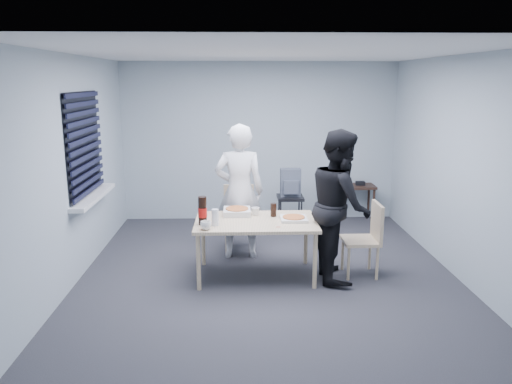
{
  "coord_description": "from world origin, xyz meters",
  "views": [
    {
      "loc": [
        -0.35,
        -5.73,
        2.31
      ],
      "look_at": [
        -0.14,
        0.1,
        1.0
      ],
      "focal_mm": 35.0,
      "sensor_mm": 36.0,
      "label": 1
    }
  ],
  "objects_px": {
    "side_table": "(347,190)",
    "soda_bottle": "(203,211)",
    "chair_right": "(368,234)",
    "person_black": "(340,205)",
    "chair_far": "(239,213)",
    "person_white": "(239,192)",
    "stool": "(290,203)",
    "mug_b": "(255,211)",
    "dining_table": "(256,225)",
    "backpack": "(291,183)",
    "mug_a": "(206,225)"
  },
  "relations": [
    {
      "from": "chair_right",
      "to": "mug_a",
      "type": "xyz_separation_m",
      "value": [
        -1.9,
        -0.35,
        0.23
      ]
    },
    {
      "from": "chair_right",
      "to": "chair_far",
      "type": "bearing_deg",
      "value": 146.11
    },
    {
      "from": "stool",
      "to": "chair_far",
      "type": "bearing_deg",
      "value": -134.78
    },
    {
      "from": "stool",
      "to": "mug_b",
      "type": "height_order",
      "value": "mug_b"
    },
    {
      "from": "dining_table",
      "to": "chair_right",
      "type": "relative_size",
      "value": 1.6
    },
    {
      "from": "dining_table",
      "to": "chair_far",
      "type": "xyz_separation_m",
      "value": [
        -0.2,
        1.03,
        -0.12
      ]
    },
    {
      "from": "chair_right",
      "to": "person_white",
      "type": "bearing_deg",
      "value": 155.16
    },
    {
      "from": "chair_far",
      "to": "soda_bottle",
      "type": "xyz_separation_m",
      "value": [
        -0.41,
        -1.17,
        0.34
      ]
    },
    {
      "from": "dining_table",
      "to": "stool",
      "type": "relative_size",
      "value": 2.57
    },
    {
      "from": "person_white",
      "to": "mug_b",
      "type": "relative_size",
      "value": 17.7
    },
    {
      "from": "chair_right",
      "to": "soda_bottle",
      "type": "height_order",
      "value": "soda_bottle"
    },
    {
      "from": "dining_table",
      "to": "chair_right",
      "type": "bearing_deg",
      "value": -0.2
    },
    {
      "from": "person_white",
      "to": "mug_b",
      "type": "bearing_deg",
      "value": 113.12
    },
    {
      "from": "backpack",
      "to": "mug_b",
      "type": "height_order",
      "value": "backpack"
    },
    {
      "from": "chair_far",
      "to": "mug_a",
      "type": "relative_size",
      "value": 7.24
    },
    {
      "from": "person_black",
      "to": "dining_table",
      "type": "bearing_deg",
      "value": 86.69
    },
    {
      "from": "mug_b",
      "to": "side_table",
      "type": "bearing_deg",
      "value": 52.98
    },
    {
      "from": "mug_a",
      "to": "mug_b",
      "type": "relative_size",
      "value": 1.23
    },
    {
      "from": "chair_far",
      "to": "stool",
      "type": "height_order",
      "value": "chair_far"
    },
    {
      "from": "soda_bottle",
      "to": "stool",
      "type": "bearing_deg",
      "value": 58.45
    },
    {
      "from": "chair_far",
      "to": "person_white",
      "type": "relative_size",
      "value": 0.5
    },
    {
      "from": "dining_table",
      "to": "backpack",
      "type": "bearing_deg",
      "value": 71.82
    },
    {
      "from": "mug_b",
      "to": "soda_bottle",
      "type": "height_order",
      "value": "soda_bottle"
    },
    {
      "from": "chair_far",
      "to": "side_table",
      "type": "bearing_deg",
      "value": 36.61
    },
    {
      "from": "soda_bottle",
      "to": "dining_table",
      "type": "bearing_deg",
      "value": 12.89
    },
    {
      "from": "chair_right",
      "to": "person_white",
      "type": "xyz_separation_m",
      "value": [
        -1.53,
        0.71,
        0.37
      ]
    },
    {
      "from": "chair_far",
      "to": "chair_right",
      "type": "relative_size",
      "value": 1.0
    },
    {
      "from": "person_black",
      "to": "side_table",
      "type": "relative_size",
      "value": 1.94
    },
    {
      "from": "dining_table",
      "to": "backpack",
      "type": "relative_size",
      "value": 3.31
    },
    {
      "from": "chair_right",
      "to": "backpack",
      "type": "distance_m",
      "value": 1.98
    },
    {
      "from": "dining_table",
      "to": "person_black",
      "type": "height_order",
      "value": "person_black"
    },
    {
      "from": "chair_far",
      "to": "mug_b",
      "type": "xyz_separation_m",
      "value": [
        0.2,
        -0.78,
        0.23
      ]
    },
    {
      "from": "person_black",
      "to": "stool",
      "type": "distance_m",
      "value": 1.97
    },
    {
      "from": "dining_table",
      "to": "person_white",
      "type": "height_order",
      "value": "person_white"
    },
    {
      "from": "side_table",
      "to": "mug_b",
      "type": "bearing_deg",
      "value": -127.02
    },
    {
      "from": "person_white",
      "to": "stool",
      "type": "height_order",
      "value": "person_white"
    },
    {
      "from": "person_black",
      "to": "stool",
      "type": "height_order",
      "value": "person_black"
    },
    {
      "from": "chair_far",
      "to": "side_table",
      "type": "distance_m",
      "value": 2.23
    },
    {
      "from": "person_black",
      "to": "side_table",
      "type": "xyz_separation_m",
      "value": [
        0.62,
        2.42,
        -0.36
      ]
    },
    {
      "from": "chair_right",
      "to": "person_black",
      "type": "distance_m",
      "value": 0.52
    },
    {
      "from": "side_table",
      "to": "soda_bottle",
      "type": "bearing_deg",
      "value": -131.44
    },
    {
      "from": "dining_table",
      "to": "person_black",
      "type": "xyz_separation_m",
      "value": [
        0.98,
        -0.06,
        0.25
      ]
    },
    {
      "from": "dining_table",
      "to": "soda_bottle",
      "type": "xyz_separation_m",
      "value": [
        -0.61,
        -0.14,
        0.22
      ]
    },
    {
      "from": "person_white",
      "to": "chair_far",
      "type": "bearing_deg",
      "value": -88.61
    },
    {
      "from": "person_white",
      "to": "stool",
      "type": "distance_m",
      "value": 1.44
    },
    {
      "from": "chair_right",
      "to": "soda_bottle",
      "type": "bearing_deg",
      "value": -176.03
    },
    {
      "from": "chair_far",
      "to": "person_black",
      "type": "xyz_separation_m",
      "value": [
        1.17,
        -1.08,
        0.37
      ]
    },
    {
      "from": "chair_right",
      "to": "person_black",
      "type": "relative_size",
      "value": 0.5
    },
    {
      "from": "chair_far",
      "to": "chair_right",
      "type": "distance_m",
      "value": 1.85
    },
    {
      "from": "stool",
      "to": "mug_a",
      "type": "distance_m",
      "value": 2.49
    }
  ]
}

